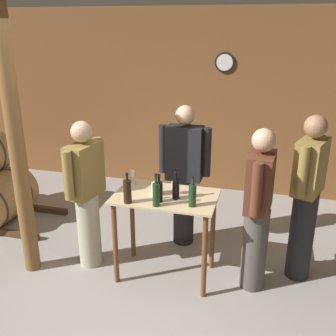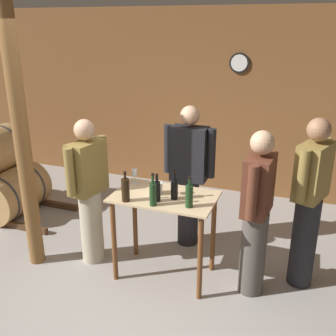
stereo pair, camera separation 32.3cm
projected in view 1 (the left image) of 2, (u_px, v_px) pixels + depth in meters
name	position (u px, v px, depth m)	size (l,w,h in m)	color
ground_plane	(128.00, 307.00, 3.62)	(14.00, 14.00, 0.00)	#9E9993
back_wall	(196.00, 102.00, 5.89)	(8.40, 0.08, 2.70)	brown
tasting_table	(165.00, 214.00, 3.86)	(1.00, 0.61, 0.90)	#D1B284
wooden_post	(17.00, 147.00, 3.75)	(0.16, 0.16, 2.70)	brown
wine_bottle_far_left	(127.00, 191.00, 3.61)	(0.08, 0.08, 0.29)	black
wine_bottle_left	(156.00, 194.00, 3.54)	(0.06, 0.06, 0.31)	#193819
wine_bottle_center	(159.00, 191.00, 3.63)	(0.07, 0.07, 0.27)	black
wine_bottle_right	(176.00, 188.00, 3.70)	(0.07, 0.07, 0.28)	black
wine_bottle_far_right	(192.00, 195.00, 3.54)	(0.07, 0.07, 0.29)	#193819
wine_glass_near_left	(133.00, 174.00, 4.02)	(0.06, 0.06, 0.15)	silver
wine_glass_near_center	(175.00, 185.00, 3.80)	(0.07, 0.07, 0.13)	silver
ice_bucket	(157.00, 189.00, 3.81)	(0.11, 0.11, 0.12)	white
person_host	(307.00, 196.00, 3.78)	(0.34, 0.56, 1.69)	#232328
person_visitor_with_scarf	(86.00, 193.00, 4.01)	(0.29, 0.58, 1.58)	#B7AD93
person_visitor_bearded	(184.00, 174.00, 4.43)	(0.59, 0.24, 1.64)	#232328
person_visitor_near_door	(258.00, 208.00, 3.64)	(0.25, 0.59, 1.61)	#4C4742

